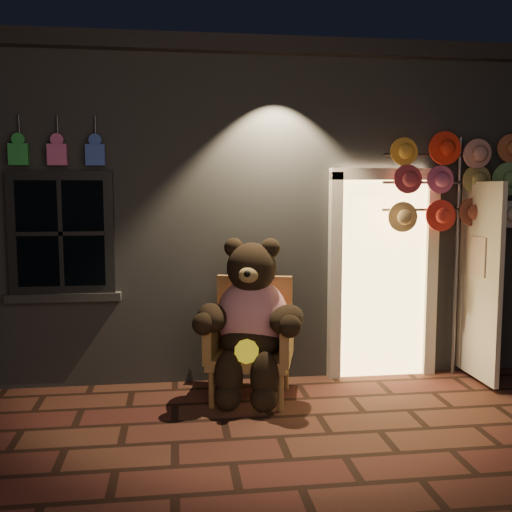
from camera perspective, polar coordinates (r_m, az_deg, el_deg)
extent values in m
plane|color=#4E2B1E|center=(5.01, 2.27, -16.81)|extent=(60.00, 60.00, 0.00)
cube|color=slate|center=(8.58, -2.33, 4.19)|extent=(7.00, 5.00, 3.30)
cube|color=black|center=(8.69, -2.38, 15.66)|extent=(7.30, 5.30, 0.16)
cube|color=black|center=(6.11, -18.01, 2.08)|extent=(1.00, 0.10, 1.20)
cube|color=black|center=(6.08, -18.06, 2.06)|extent=(0.82, 0.06, 1.02)
cube|color=slate|center=(6.19, -17.81, -3.75)|extent=(1.10, 0.14, 0.08)
cube|color=#EFC06B|center=(6.46, 11.88, -1.99)|extent=(0.92, 0.10, 2.10)
cube|color=beige|center=(6.27, 7.51, -2.17)|extent=(0.12, 0.12, 2.20)
cube|color=beige|center=(6.62, 16.24, -1.92)|extent=(0.12, 0.12, 2.20)
cube|color=beige|center=(6.36, 12.22, 7.63)|extent=(1.16, 0.12, 0.12)
cube|color=beige|center=(6.48, 20.54, -2.24)|extent=(0.05, 0.80, 2.00)
cube|color=green|center=(6.10, -21.67, 8.99)|extent=(0.18, 0.07, 0.20)
cylinder|color=#59595E|center=(6.18, -21.63, 11.28)|extent=(0.02, 0.02, 0.25)
cube|color=#C6518D|center=(6.03, -18.40, 9.15)|extent=(0.18, 0.07, 0.20)
cylinder|color=#59595E|center=(6.11, -18.37, 11.46)|extent=(0.02, 0.02, 0.25)
cube|color=#304CAA|center=(5.97, -15.05, 9.28)|extent=(0.18, 0.07, 0.20)
cylinder|color=#59595E|center=(6.05, -15.05, 11.62)|extent=(0.02, 0.02, 0.25)
cube|color=#945E39|center=(5.73, -0.55, -9.68)|extent=(0.89, 0.85, 0.11)
cube|color=#945E39|center=(5.95, -0.13, -5.42)|extent=(0.74, 0.27, 0.74)
cube|color=#945E39|center=(5.71, -4.07, -7.55)|extent=(0.25, 0.63, 0.42)
cube|color=#945E39|center=(5.62, 2.97, -7.78)|extent=(0.25, 0.63, 0.42)
cylinder|color=#945E39|center=(5.57, -4.28, -12.56)|extent=(0.05, 0.05, 0.34)
cylinder|color=#945E39|center=(5.48, 2.38, -12.86)|extent=(0.05, 0.05, 0.34)
cylinder|color=#945E39|center=(6.12, -3.15, -10.79)|extent=(0.05, 0.05, 0.34)
cylinder|color=#945E39|center=(6.04, 2.87, -11.02)|extent=(0.05, 0.05, 0.34)
ellipsoid|color=red|center=(5.68, -0.35, -5.79)|extent=(0.81, 0.71, 0.72)
ellipsoid|color=black|center=(5.65, -0.46, -8.07)|extent=(0.67, 0.61, 0.34)
sphere|color=black|center=(5.55, -0.42, -1.10)|extent=(0.57, 0.57, 0.47)
sphere|color=black|center=(5.59, -2.13, 0.82)|extent=(0.18, 0.18, 0.18)
sphere|color=black|center=(5.54, 1.38, 0.78)|extent=(0.18, 0.18, 0.18)
ellipsoid|color=olive|center=(5.35, -0.73, -1.82)|extent=(0.21, 0.17, 0.15)
ellipsoid|color=black|center=(5.52, -4.22, -5.86)|extent=(0.30, 0.49, 0.26)
ellipsoid|color=black|center=(5.42, 2.96, -6.06)|extent=(0.49, 0.54, 0.26)
ellipsoid|color=black|center=(5.46, -2.61, -11.26)|extent=(0.26, 0.26, 0.45)
ellipsoid|color=black|center=(5.41, 0.83, -11.41)|extent=(0.26, 0.26, 0.45)
sphere|color=black|center=(5.46, -2.72, -13.28)|extent=(0.24, 0.24, 0.24)
sphere|color=black|center=(5.41, 0.75, -13.44)|extent=(0.24, 0.24, 0.24)
cylinder|color=yellow|center=(5.37, -0.90, -9.08)|extent=(0.24, 0.14, 0.21)
cylinder|color=#59595E|center=(6.65, 18.56, -0.19)|extent=(0.04, 0.04, 2.51)
cylinder|color=#59595E|center=(6.48, 16.74, 9.18)|extent=(1.11, 0.03, 0.03)
cylinder|color=#59595E|center=(6.47, 16.66, 6.72)|extent=(1.11, 0.03, 0.03)
cylinder|color=#59595E|center=(6.47, 16.58, 4.25)|extent=(1.11, 0.03, 0.03)
cylinder|color=#FCAD35|center=(6.29, 14.02, 9.78)|extent=(0.32, 0.11, 0.32)
cylinder|color=#FF3017|center=(6.41, 17.25, 9.61)|extent=(0.32, 0.11, 0.32)
cylinder|color=tan|center=(6.55, 20.35, 9.43)|extent=(0.32, 0.11, 0.32)
cylinder|color=#B76039|center=(6.78, 22.92, 9.21)|extent=(0.32, 0.11, 0.32)
cylinder|color=#B43947|center=(6.25, 14.04, 6.81)|extent=(0.32, 0.11, 0.32)
cylinder|color=#C4507F|center=(6.37, 17.27, 6.71)|extent=(0.32, 0.11, 0.32)
cylinder|color=#958A4D|center=(6.59, 20.00, 6.59)|extent=(0.32, 0.11, 0.32)
cylinder|color=#699E5D|center=(6.74, 22.93, 6.46)|extent=(0.32, 0.11, 0.32)
cylinder|color=#E9B869|center=(6.23, 14.06, 3.82)|extent=(0.32, 0.11, 0.32)
cylinder|color=red|center=(6.43, 16.95, 3.81)|extent=(0.32, 0.11, 0.32)
cylinder|color=brown|center=(6.57, 20.01, 3.75)|extent=(0.32, 0.11, 0.32)
cylinder|color=#F3DECA|center=(6.72, 22.94, 3.68)|extent=(0.32, 0.11, 0.32)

